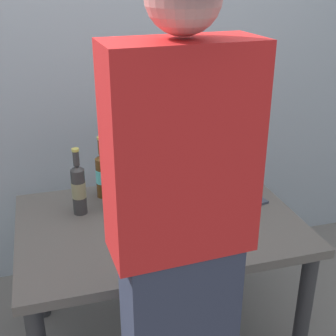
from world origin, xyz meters
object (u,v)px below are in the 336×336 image
beer_bottle_green (110,187)px  beer_bottle_brown (79,188)px  person_figure (180,263)px  beer_bottle_amber (103,174)px  laptop (221,187)px

beer_bottle_green → beer_bottle_brown: beer_bottle_brown is taller
beer_bottle_green → person_figure: (0.09, -0.80, 0.11)m
beer_bottle_amber → beer_bottle_brown: bearing=-133.3°
person_figure → laptop: bearing=59.2°
beer_bottle_amber → laptop: bearing=-17.5°
laptop → beer_bottle_green: (-0.54, 0.04, 0.05)m
laptop → beer_bottle_amber: beer_bottle_amber is taller
laptop → beer_bottle_amber: 0.58m
beer_bottle_green → person_figure: bearing=-83.8°
beer_bottle_amber → beer_bottle_brown: beer_bottle_brown is taller
beer_bottle_amber → beer_bottle_brown: 0.19m
beer_bottle_amber → beer_bottle_brown: size_ratio=0.97×
beer_bottle_amber → beer_bottle_green: bearing=-84.4°
laptop → beer_bottle_green: beer_bottle_green is taller
laptop → person_figure: size_ratio=0.21×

